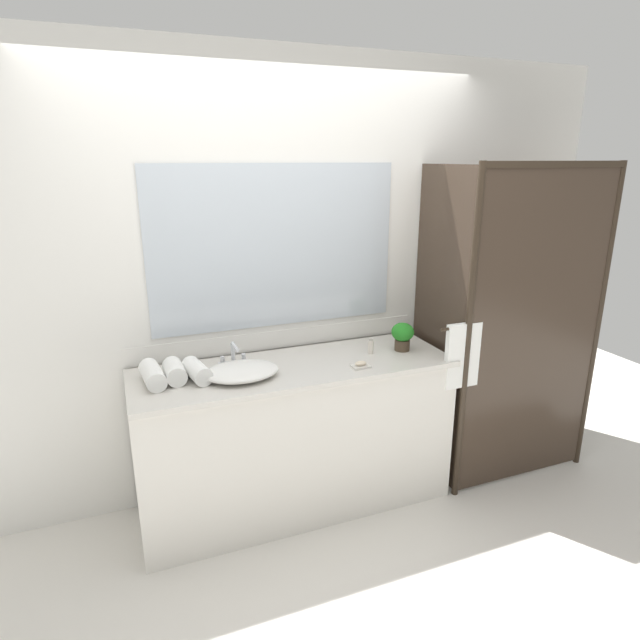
{
  "coord_description": "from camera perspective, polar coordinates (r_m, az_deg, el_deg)",
  "views": [
    {
      "loc": [
        -0.89,
        -2.62,
        2.01
      ],
      "look_at": [
        0.15,
        0.0,
        1.15
      ],
      "focal_mm": 29.82,
      "sensor_mm": 36.0,
      "label": 1
    }
  ],
  "objects": [
    {
      "name": "potted_plant",
      "position": [
        3.22,
        8.88,
        -1.6
      ],
      "size": [
        0.13,
        0.13,
        0.17
      ],
      "color": "#473828",
      "rests_on": "vanity_cabinet"
    },
    {
      "name": "vanity_cabinet",
      "position": [
        3.19,
        -2.63,
        -12.37
      ],
      "size": [
        1.8,
        0.58,
        0.9
      ],
      "color": "silver",
      "rests_on": "ground_plane"
    },
    {
      "name": "ground_plane",
      "position": [
        3.42,
        -2.47,
        -19.03
      ],
      "size": [
        8.0,
        8.0,
        0.0
      ],
      "primitive_type": "plane",
      "color": "silver"
    },
    {
      "name": "faucet",
      "position": [
        3.0,
        -9.26,
        -4.01
      ],
      "size": [
        0.17,
        0.15,
        0.14
      ],
      "color": "silver",
      "rests_on": "vanity_cabinet"
    },
    {
      "name": "amenity_bottle_body_wash",
      "position": [
        3.39,
        8.74,
        -1.56
      ],
      "size": [
        0.02,
        0.02,
        0.1
      ],
      "color": "#4C7056",
      "rests_on": "vanity_cabinet"
    },
    {
      "name": "sink_basin",
      "position": [
        2.85,
        -8.45,
        -5.46
      ],
      "size": [
        0.4,
        0.3,
        0.07
      ],
      "primitive_type": "ellipsoid",
      "color": "white",
      "rests_on": "vanity_cabinet"
    },
    {
      "name": "soap_dish",
      "position": [
        2.96,
        4.38,
        -4.83
      ],
      "size": [
        0.1,
        0.07,
        0.04
      ],
      "color": "silver",
      "rests_on": "vanity_cabinet"
    },
    {
      "name": "rolled_towel_middle",
      "position": [
        2.87,
        -15.34,
        -5.35
      ],
      "size": [
        0.11,
        0.2,
        0.1
      ],
      "primitive_type": "cylinder",
      "rotation": [
        1.57,
        0.0,
        0.02
      ],
      "color": "white",
      "rests_on": "vanity_cabinet"
    },
    {
      "name": "amenity_bottle_lotion",
      "position": [
        3.16,
        5.47,
        -2.82
      ],
      "size": [
        0.03,
        0.03,
        0.1
      ],
      "color": "silver",
      "rests_on": "vanity_cabinet"
    },
    {
      "name": "rolled_towel_near_edge",
      "position": [
        2.86,
        -17.52,
        -5.65
      ],
      "size": [
        0.12,
        0.26,
        0.1
      ],
      "primitive_type": "cylinder",
      "rotation": [
        1.57,
        0.0,
        0.09
      ],
      "color": "white",
      "rests_on": "vanity_cabinet"
    },
    {
      "name": "shower_enclosure",
      "position": [
        3.4,
        19.09,
        -0.89
      ],
      "size": [
        1.2,
        0.59,
        2.0
      ],
      "color": "#2D2319",
      "rests_on": "ground_plane"
    },
    {
      "name": "rolled_towel_far_edge",
      "position": [
        2.85,
        -13.06,
        -5.35
      ],
      "size": [
        0.14,
        0.24,
        0.1
      ],
      "primitive_type": "cylinder",
      "rotation": [
        1.57,
        0.0,
        0.18
      ],
      "color": "white",
      "rests_on": "vanity_cabinet"
    },
    {
      "name": "wall_back_with_mirror",
      "position": [
        3.18,
        -4.81,
        4.07
      ],
      "size": [
        4.4,
        0.06,
        2.6
      ],
      "color": "silver",
      "rests_on": "ground_plane"
    }
  ]
}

